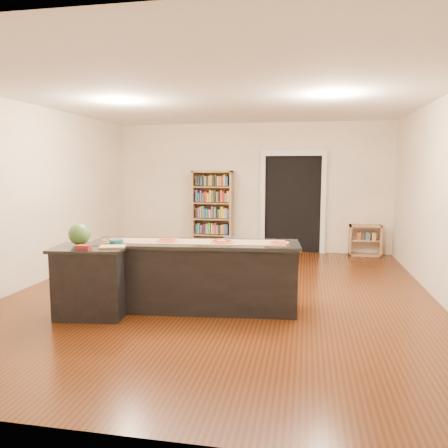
% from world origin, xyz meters
% --- Properties ---
extents(room, '(6.00, 7.00, 2.80)m').
position_xyz_m(room, '(0.00, 0.00, 1.40)').
color(room, '#F2E5CB').
rests_on(room, ground).
extents(doorway, '(1.40, 0.09, 2.21)m').
position_xyz_m(doorway, '(0.90, 3.46, 1.20)').
color(doorway, black).
rests_on(doorway, room).
extents(kitchen_island, '(2.67, 0.72, 0.88)m').
position_xyz_m(kitchen_island, '(-0.21, -0.75, 0.44)').
color(kitchen_island, black).
rests_on(kitchen_island, ground).
extents(side_counter, '(0.88, 0.65, 0.87)m').
position_xyz_m(side_counter, '(-1.38, -1.26, 0.44)').
color(side_counter, black).
rests_on(side_counter, ground).
extents(bookshelf, '(0.89, 0.31, 1.77)m').
position_xyz_m(bookshelf, '(-0.84, 3.29, 0.89)').
color(bookshelf, '#AC7B53').
rests_on(bookshelf, ground).
extents(low_shelf, '(0.65, 0.28, 0.65)m').
position_xyz_m(low_shelf, '(2.42, 3.31, 0.32)').
color(low_shelf, '#AC7B53').
rests_on(low_shelf, ground).
extents(waste_bin, '(0.24, 0.24, 0.35)m').
position_xyz_m(waste_bin, '(-0.44, 3.12, 0.18)').
color(waste_bin, '#687FE8').
rests_on(waste_bin, ground).
extents(kraft_paper, '(2.35, 0.64, 0.00)m').
position_xyz_m(kraft_paper, '(-0.21, -0.73, 0.88)').
color(kraft_paper, olive).
rests_on(kraft_paper, kitchen_island).
extents(watermelon, '(0.27, 0.27, 0.27)m').
position_xyz_m(watermelon, '(-1.56, -1.18, 1.01)').
color(watermelon, '#144214').
rests_on(watermelon, side_counter).
extents(cutting_board, '(0.34, 0.28, 0.02)m').
position_xyz_m(cutting_board, '(-1.08, -1.28, 0.88)').
color(cutting_board, tan).
rests_on(cutting_board, side_counter).
extents(package_red, '(0.16, 0.12, 0.05)m').
position_xyz_m(package_red, '(-1.36, -1.46, 0.90)').
color(package_red, maroon).
rests_on(package_red, side_counter).
extents(package_teal, '(0.17, 0.17, 0.06)m').
position_xyz_m(package_teal, '(-1.13, -1.07, 0.91)').
color(package_teal, '#195966').
rests_on(package_teal, side_counter).
extents(pizza_a, '(0.27, 0.27, 0.02)m').
position_xyz_m(pizza_a, '(-1.27, -0.86, 0.89)').
color(pizza_a, '#DCB354').
rests_on(pizza_a, kitchen_island).
extents(pizza_b, '(0.30, 0.30, 0.02)m').
position_xyz_m(pizza_b, '(-0.56, -0.76, 0.89)').
color(pizza_b, '#DCB354').
rests_on(pizza_b, kitchen_island).
extents(pizza_c, '(0.31, 0.31, 0.02)m').
position_xyz_m(pizza_c, '(0.15, -0.70, 0.89)').
color(pizza_c, '#DCB354').
rests_on(pizza_c, kitchen_island).
extents(pizza_d, '(0.26, 0.26, 0.02)m').
position_xyz_m(pizza_d, '(0.86, -0.68, 0.89)').
color(pizza_d, '#DCB354').
rests_on(pizza_d, kitchen_island).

